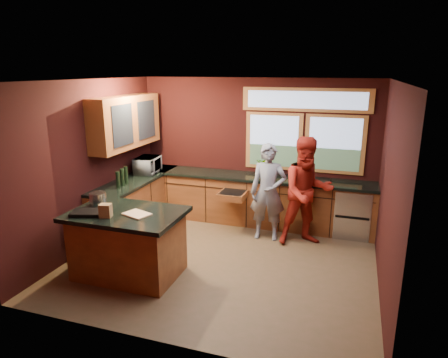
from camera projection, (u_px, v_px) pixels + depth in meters
The scene contains 14 objects.
floor at pixel (222, 261), 6.13m from camera, with size 4.50×4.50×0.00m, color brown.
room_shell at pixel (192, 140), 6.13m from camera, with size 4.52×4.02×2.71m.
back_counter at pixel (261, 200), 7.50m from camera, with size 4.50×0.64×0.93m.
left_counter at pixel (137, 202), 7.37m from camera, with size 0.64×2.30×0.93m.
island at pixel (128, 243), 5.62m from camera, with size 1.55×1.05×0.95m.
person_grey at pixel (268, 192), 6.76m from camera, with size 0.61×0.40×1.67m, color slate.
person_red at pixel (307, 192), 6.53m from camera, with size 0.88×0.69×1.81m, color maroon.
microwave at pixel (148, 165), 7.58m from camera, with size 0.56×0.38×0.31m, color #999999.
potted_plant at pixel (267, 166), 7.35m from camera, with size 0.36×0.31×0.40m, color #999999.
paper_towel at pixel (268, 170), 7.31m from camera, with size 0.12×0.12×0.28m, color white.
cutting_board at pixel (137, 214), 5.39m from camera, with size 0.35×0.25×0.02m, color tan.
stock_pot at pixel (98, 199), 5.78m from camera, with size 0.24×0.24×0.18m, color silver.
paper_bag at pixel (106, 211), 5.29m from camera, with size 0.15×0.12×0.18m, color brown.
black_tray at pixel (87, 213), 5.40m from camera, with size 0.40×0.28×0.05m, color black.
Camera 1 is at (1.77, -5.28, 2.85)m, focal length 32.00 mm.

